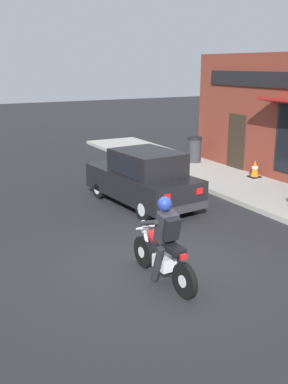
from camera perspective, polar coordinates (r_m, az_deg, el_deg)
ground_plane at (r=8.95m, az=2.49°, el=-9.40°), size 80.00×80.00×0.00m
sidewalk_curb at (r=14.17m, az=14.39°, el=0.04°), size 2.60×22.00×0.14m
motorcycle_with_rider at (r=8.10m, az=2.51°, el=-6.98°), size 0.56×2.02×1.62m
car_hatchback at (r=12.49m, az=-0.08°, el=1.74°), size 1.96×3.91×1.57m
traffic_cone at (r=15.59m, az=13.90°, el=2.87°), size 0.36×0.36×0.60m
trash_bin at (r=17.64m, az=6.43°, el=5.40°), size 0.56×0.56×0.98m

